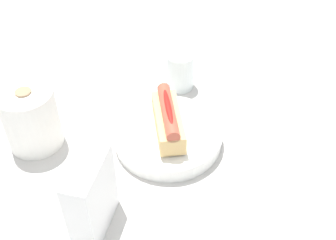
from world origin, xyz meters
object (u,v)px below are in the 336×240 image
object	(u,v)px
water_glass	(180,72)
napkin_box	(92,197)
hotdog_front	(168,117)
paper_towel_roll	(31,118)
serving_bowl	(168,133)

from	to	relation	value
water_glass	napkin_box	xyz separation A→B (m)	(-0.39, 0.17, 0.03)
hotdog_front	paper_towel_roll	xyz separation A→B (m)	(0.01, 0.27, -0.00)
hotdog_front	napkin_box	xyz separation A→B (m)	(-0.20, 0.13, 0.01)
water_glass	paper_towel_roll	xyz separation A→B (m)	(-0.18, 0.31, 0.02)
serving_bowl	water_glass	world-z (taller)	water_glass
paper_towel_roll	serving_bowl	bearing A→B (deg)	-92.21
napkin_box	serving_bowl	bearing A→B (deg)	-17.16
water_glass	hotdog_front	bearing A→B (deg)	168.50
hotdog_front	water_glass	xyz separation A→B (m)	(0.19, -0.04, -0.03)
hotdog_front	water_glass	bearing A→B (deg)	-11.50
paper_towel_roll	napkin_box	world-z (taller)	napkin_box
water_glass	napkin_box	distance (m)	0.42
serving_bowl	water_glass	xyz separation A→B (m)	(0.19, -0.04, 0.02)
hotdog_front	paper_towel_roll	distance (m)	0.27
serving_bowl	paper_towel_roll	distance (m)	0.28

